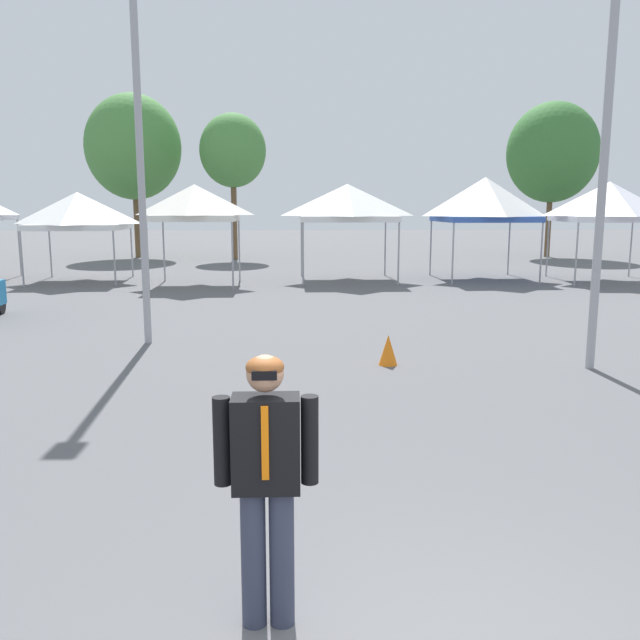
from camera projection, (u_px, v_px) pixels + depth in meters
The scene contains 12 objects.
canopy_tent_behind_right at pixel (78, 211), 23.22m from camera, with size 3.32×3.32×3.13m.
canopy_tent_right_of_center at pixel (195, 203), 22.00m from camera, with size 2.84×2.84×3.36m.
canopy_tent_left_of_center at pixel (347, 203), 23.54m from camera, with size 3.44×3.44×3.42m.
canopy_tent_behind_left at pixel (485, 200), 23.82m from camera, with size 3.42×3.42×3.67m.
canopy_tent_behind_center at pixel (609, 202), 23.23m from camera, with size 3.44×3.44×3.49m.
person_foreground at pixel (266, 472), 4.12m from camera, with size 0.65×0.26×1.78m.
light_pole_near_lift at pixel (138, 104), 12.29m from camera, with size 0.36×0.36×7.92m.
light_pole_opposite_side at pixel (613, 38), 10.14m from camera, with size 0.36×0.36×9.24m.
tree_behind_tents_left at pixel (133, 147), 33.53m from camera, with size 4.79×4.79×8.22m.
tree_behind_tents_center at pixel (553, 153), 33.92m from camera, with size 4.60×4.60×7.87m.
tree_behind_tents_right at pixel (233, 151), 32.41m from camera, with size 3.24×3.24×7.10m.
traffic_cone_lot_center at pixel (388, 350), 11.21m from camera, with size 0.32×0.32×0.52m, color orange.
Camera 1 is at (-0.65, -3.12, 2.67)m, focal length 37.26 mm.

